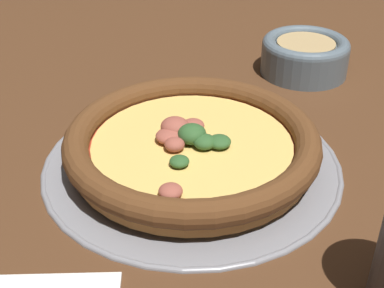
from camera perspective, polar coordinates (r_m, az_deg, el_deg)
ground_plane at (r=0.57m, az=0.00°, el=-2.15°), size 3.00×3.00×0.00m
pizza_tray at (r=0.57m, az=0.00°, el=-1.84°), size 0.32×0.32×0.01m
pizza at (r=0.56m, az=-0.02°, el=0.05°), size 0.27×0.27×0.04m
bowl_near at (r=0.78m, az=11.94°, el=9.34°), size 0.12×0.12×0.05m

